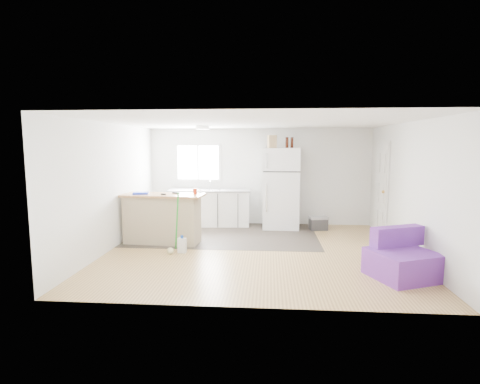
% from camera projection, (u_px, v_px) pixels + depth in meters
% --- Properties ---
extents(room, '(5.51, 5.01, 2.41)m').
position_uv_depth(room, '(256.00, 188.00, 6.92)').
color(room, olive).
rests_on(room, ground).
extents(vinyl_zone, '(4.05, 2.50, 0.00)m').
position_uv_depth(vinyl_zone, '(225.00, 234.00, 8.36)').
color(vinyl_zone, '#322B25').
rests_on(vinyl_zone, floor).
extents(window, '(1.18, 0.06, 0.98)m').
position_uv_depth(window, '(198.00, 162.00, 9.46)').
color(window, white).
rests_on(window, back_wall).
extents(interior_door, '(0.11, 0.92, 2.10)m').
position_uv_depth(interior_door, '(381.00, 189.00, 8.27)').
color(interior_door, white).
rests_on(interior_door, right_wall).
extents(ceiling_fixture, '(0.30, 0.30, 0.07)m').
position_uv_depth(ceiling_fixture, '(202.00, 128.00, 8.06)').
color(ceiling_fixture, white).
rests_on(ceiling_fixture, ceiling).
extents(kitchen_cabinets, '(2.04, 0.77, 1.17)m').
position_uv_depth(kitchen_cabinets, '(210.00, 207.00, 9.27)').
color(kitchen_cabinets, white).
rests_on(kitchen_cabinets, floor).
extents(peninsula, '(1.68, 0.76, 1.00)m').
position_uv_depth(peninsula, '(162.00, 218.00, 7.61)').
color(peninsula, tan).
rests_on(peninsula, floor).
extents(refrigerator, '(0.86, 0.82, 1.92)m').
position_uv_depth(refrigerator, '(281.00, 188.00, 8.97)').
color(refrigerator, white).
rests_on(refrigerator, floor).
extents(cooler, '(0.46, 0.36, 0.32)m').
position_uv_depth(cooler, '(318.00, 223.00, 8.80)').
color(cooler, '#2C2C2E').
rests_on(cooler, floor).
extents(purple_seat, '(1.13, 1.12, 0.72)m').
position_uv_depth(purple_seat, '(402.00, 260.00, 5.65)').
color(purple_seat, purple).
rests_on(purple_seat, floor).
extents(cleaner_jug, '(0.15, 0.11, 0.33)m').
position_uv_depth(cleaner_jug, '(182.00, 245.00, 6.93)').
color(cleaner_jug, silver).
rests_on(cleaner_jug, floor).
extents(mop, '(0.26, 0.31, 1.15)m').
position_uv_depth(mop, '(173.00, 241.00, 6.88)').
color(mop, green).
rests_on(mop, floor).
extents(red_cup, '(0.10, 0.10, 0.12)m').
position_uv_depth(red_cup, '(195.00, 191.00, 7.53)').
color(red_cup, '#B9270B').
rests_on(red_cup, peninsula).
extents(blue_tray, '(0.34, 0.28, 0.04)m').
position_uv_depth(blue_tray, '(141.00, 193.00, 7.55)').
color(blue_tray, '#162DD2').
rests_on(blue_tray, peninsula).
extents(tool_a, '(0.15, 0.07, 0.03)m').
position_uv_depth(tool_a, '(176.00, 193.00, 7.62)').
color(tool_a, black).
rests_on(tool_a, peninsula).
extents(tool_b, '(0.11, 0.08, 0.03)m').
position_uv_depth(tool_b, '(163.00, 194.00, 7.43)').
color(tool_b, black).
rests_on(tool_b, peninsula).
extents(cardboard_box, '(0.22, 0.17, 0.30)m').
position_uv_depth(cardboard_box, '(272.00, 142.00, 8.83)').
color(cardboard_box, tan).
rests_on(cardboard_box, refrigerator).
extents(bottle_left, '(0.07, 0.07, 0.25)m').
position_uv_depth(bottle_left, '(287.00, 143.00, 8.71)').
color(bottle_left, '#341309').
rests_on(bottle_left, refrigerator).
extents(bottle_right, '(0.08, 0.08, 0.25)m').
position_uv_depth(bottle_right, '(292.00, 143.00, 8.80)').
color(bottle_right, '#341309').
rests_on(bottle_right, refrigerator).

